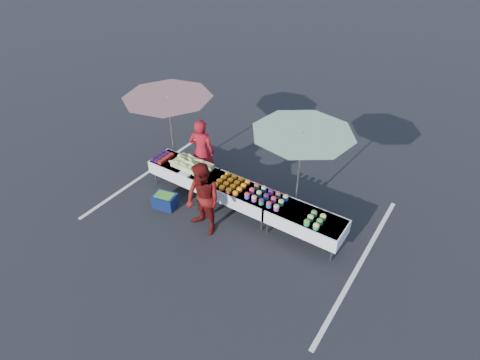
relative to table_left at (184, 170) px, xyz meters
The scene contains 17 objects.
ground 1.89m from the table_left, ahead, with size 80.00×80.00×0.00m, color black.
stripe_left 1.52m from the table_left, behind, with size 0.10×5.00×0.00m, color silver.
stripe_right 5.03m from the table_left, ahead, with size 0.10×5.00×0.00m, color silver.
table_left is the anchor object (origin of this frame).
table_center 1.80m from the table_left, ahead, with size 1.86×0.81×0.75m.
table_right 3.60m from the table_left, ahead, with size 1.86×0.81×0.75m.
berry_punnets 0.74m from the table_left, behind, with size 0.40×0.54×0.08m.
corn_pile 0.36m from the table_left, ahead, with size 1.16×0.57×0.26m.
plastic_bags 0.47m from the table_left, 45.00° to the right, with size 0.30×0.25×0.05m, color white.
carrot_bowls 1.57m from the table_left, ahead, with size 0.75×0.69×0.11m.
potato_cups 2.56m from the table_left, ahead, with size 0.94×0.58×0.16m.
bean_baskets 3.87m from the table_left, ahead, with size 0.36×0.50×0.15m.
vendor 0.69m from the table_left, 70.81° to the left, with size 0.70×0.46×1.91m, color maroon.
customer 1.83m from the table_left, 35.19° to the right, with size 0.91×0.71×1.87m, color #61100E.
umbrella_left 1.79m from the table_left, 150.26° to the left, with size 2.68×2.68×2.41m.
umbrella_right 3.48m from the table_left, 12.62° to the left, with size 2.80×2.80×2.41m.
storage_bin 0.99m from the table_left, 85.60° to the right, with size 0.65×0.53×0.37m.
Camera 1 is at (4.33, -6.50, 6.77)m, focal length 30.00 mm.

